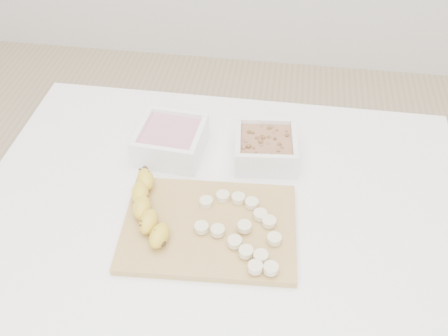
# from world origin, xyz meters

# --- Properties ---
(table) EXTENTS (1.00, 0.70, 0.75)m
(table) POSITION_xyz_m (0.00, 0.00, 0.65)
(table) COLOR white
(table) RESTS_ON ground
(bowl_yogurt) EXTENTS (0.15, 0.15, 0.07)m
(bowl_yogurt) POSITION_xyz_m (-0.13, 0.13, 0.78)
(bowl_yogurt) COLOR white
(bowl_yogurt) RESTS_ON table
(bowl_granola) EXTENTS (0.14, 0.14, 0.06)m
(bowl_granola) POSITION_xyz_m (0.08, 0.14, 0.78)
(bowl_granola) COLOR white
(bowl_granola) RESTS_ON table
(cutting_board) EXTENTS (0.34, 0.25, 0.01)m
(cutting_board) POSITION_xyz_m (-0.01, -0.08, 0.76)
(cutting_board) COLOR tan
(cutting_board) RESTS_ON table
(banana) EXTENTS (0.10, 0.20, 0.03)m
(banana) POSITION_xyz_m (-0.13, -0.07, 0.78)
(banana) COLOR gold
(banana) RESTS_ON cutting_board
(banana_slices) EXTENTS (0.17, 0.19, 0.02)m
(banana_slices) POSITION_xyz_m (0.05, -0.09, 0.77)
(banana_slices) COLOR beige
(banana_slices) RESTS_ON cutting_board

